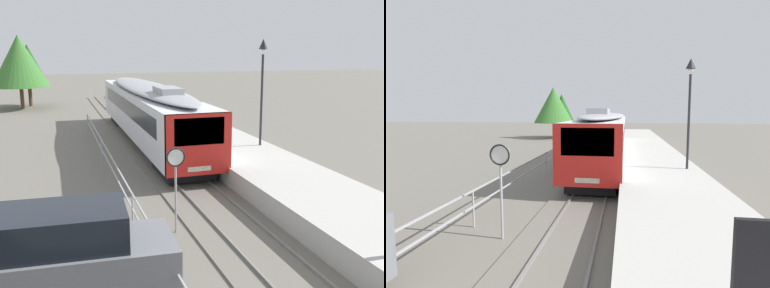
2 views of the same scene
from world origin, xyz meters
The scene contains 9 objects.
ground_plane centered at (-3.00, 22.00, 0.00)m, with size 160.00×160.00×0.00m, color #6B665B.
track_rails centered at (0.00, 22.00, 0.03)m, with size 3.20×60.00×0.14m.
commuter_train centered at (0.00, 24.90, 2.15)m, with size 2.82×20.06×3.74m.
station_platform centered at (3.25, 22.00, 0.45)m, with size 3.90×60.00×0.90m, color #B7B5AD.
platform_lamp_mid_platform centered at (4.52, 18.61, 4.62)m, with size 0.34×0.34×5.35m.
speed_limit_sign centered at (-2.03, 11.27, 2.12)m, with size 0.61×0.10×2.81m.
carpark_fence centered at (-3.30, 12.00, 0.91)m, with size 0.06×36.06×1.25m.
tree_behind_carpark centered at (-7.67, 46.10, 4.19)m, with size 3.67×3.67×6.17m.
tree_behind_station_far centered at (-8.33, 43.85, 4.58)m, with size 5.41×5.41×7.02m.
Camera 2 is at (1.49, 3.22, 3.73)m, focal length 28.28 mm.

